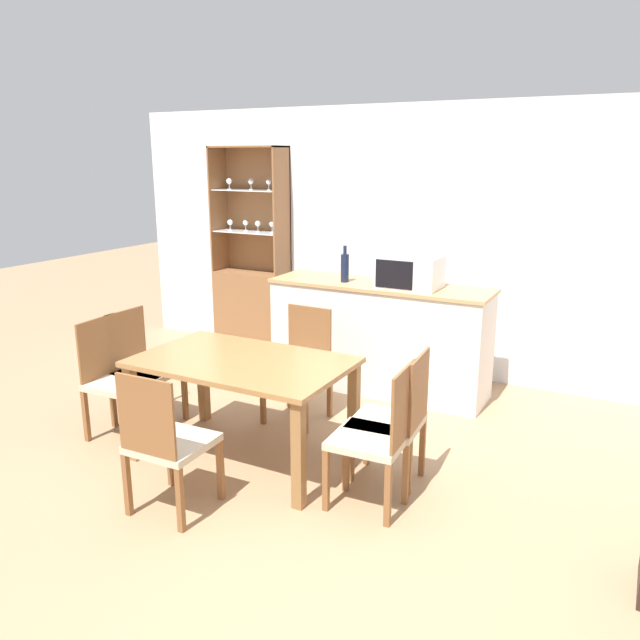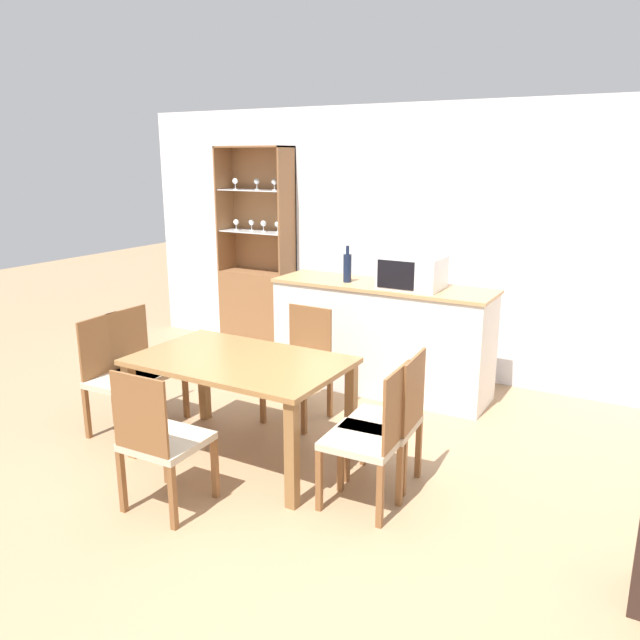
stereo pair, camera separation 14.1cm
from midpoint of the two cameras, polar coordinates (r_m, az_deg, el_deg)
name	(u,v)px [view 2 (the right image)]	position (r m, az deg, el deg)	size (l,w,h in m)	color
ground_plane	(288,489)	(4.15, -1.98, -15.20)	(18.00, 18.00, 0.00)	#A37F5B
wall_back	(436,243)	(6.05, 11.22, 6.91)	(6.80, 0.06, 2.55)	silver
kitchen_counter	(381,337)	(5.64, 6.33, -1.60)	(1.98, 0.58, 0.98)	silver
display_cabinet	(258,293)	(6.87, -5.11, 2.49)	(0.82, 0.33, 2.17)	brown
dining_table	(240,373)	(4.33, -6.40, -4.82)	(1.45, 0.90, 0.73)	olive
dining_chair_side_left_near	(118,377)	(4.97, -17.24, -5.02)	(0.45, 0.45, 0.90)	#C1B299
dining_chair_side_left_far	(144,367)	(5.15, -15.04, -4.17)	(0.44, 0.44, 0.90)	#C1B299
dining_chair_head_far	(300,365)	(5.01, -1.05, -4.18)	(0.44, 0.44, 0.90)	#C1B299
dining_chair_head_near	(161,440)	(3.84, -13.28, -10.67)	(0.44, 0.44, 0.90)	#C1B299
dining_chair_side_right_far	(389,421)	(4.03, 7.32, -9.17)	(0.46, 0.46, 0.90)	#C1B299
dining_chair_side_right_near	(370,437)	(3.80, 5.72, -10.64)	(0.45, 0.45, 0.90)	#C1B299
microwave	(412,272)	(5.36, 9.17, 4.34)	(0.51, 0.38, 0.28)	silver
wine_bottle	(347,267)	(5.56, 3.25, 4.84)	(0.07, 0.07, 0.33)	#141E38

